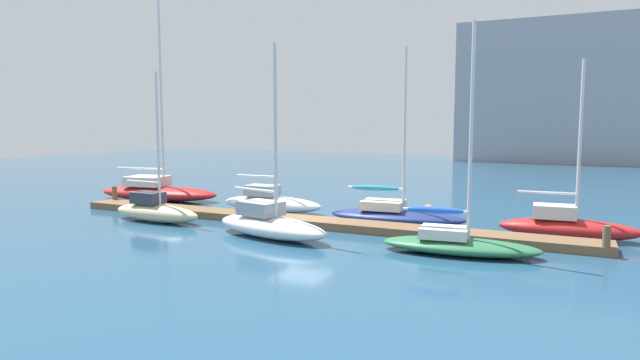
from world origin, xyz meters
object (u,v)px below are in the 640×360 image
Objects in this scene: sailboat_0 at (157,190)px; mooring_buoy_orange at (429,210)px; harbor_building_distant at (554,93)px; sailboat_5 at (457,242)px; sailboat_2 at (271,201)px; sailboat_4 at (394,214)px; sailboat_6 at (567,226)px; sailboat_1 at (155,210)px; sailboat_3 at (270,224)px.

sailboat_0 is 17.11m from mooring_buoy_orange.
sailboat_5 is at bearing -90.90° from harbor_building_distant.
mooring_buoy_orange is at bearing 16.16° from sailboat_2.
sailboat_4 is 1.13× the size of sailboat_6.
sailboat_6 is at bearing -11.66° from sailboat_0.
sailboat_2 reaches higher than sailboat_5.
mooring_buoy_orange is 49.26m from harbor_building_distant.
mooring_buoy_orange is at bearing 105.48° from sailboat_5.
sailboat_1 is 0.85× the size of sailboat_2.
mooring_buoy_orange is (-6.73, 3.21, -0.27)m from sailboat_6.
sailboat_1 is 0.32× the size of harbor_building_distant.
sailboat_4 is (3.87, 5.39, -0.11)m from sailboat_3.
sailboat_4 is at bearing 123.58° from sailboat_5.
sailboat_2 is 7.23m from sailboat_4.
sailboat_0 is 16.08m from sailboat_4.
sailboat_1 is 19.13m from sailboat_6.
sailboat_1 is at bearing -147.13° from mooring_buoy_orange.
sailboat_6 is 7.46m from mooring_buoy_orange.
harbor_building_distant reaches higher than sailboat_3.
sailboat_3 is at bearing -159.72° from sailboat_6.
sailboat_0 reaches higher than sailboat_5.
sailboat_2 is (3.71, 4.99, 0.01)m from sailboat_1.
mooring_buoy_orange is at bearing -2.09° from sailboat_0.
sailboat_0 is 1.59× the size of sailboat_5.
sailboat_2 is 1.03× the size of sailboat_4.
sailboat_5 is at bearing -131.74° from sailboat_6.
sailboat_2 reaches higher than mooring_buoy_orange.
mooring_buoy_orange is at bearing 150.57° from sailboat_6.
harbor_building_distant is (0.89, 56.28, 8.27)m from sailboat_5.
sailboat_2 is 0.38× the size of harbor_building_distant.
sailboat_6 reaches higher than mooring_buoy_orange.
sailboat_4 is at bearing -95.46° from harbor_building_distant.
sailboat_2 is at bearing -13.43° from sailboat_0.
sailboat_4 is at bearing 174.57° from sailboat_6.
mooring_buoy_orange is (8.17, 2.68, -0.30)m from sailboat_2.
sailboat_5 is 1.14× the size of sailboat_6.
sailboat_3 reaches higher than mooring_buoy_orange.
sailboat_3 is 7.91m from sailboat_5.
sailboat_4 is (10.93, 4.67, -0.10)m from sailboat_1.
sailboat_4 is 14.30× the size of mooring_buoy_orange.
sailboat_3 is at bearing -36.54° from sailboat_0.
mooring_buoy_orange is at bearing 73.34° from sailboat_3.
sailboat_3 is (12.18, -6.46, -0.04)m from sailboat_0.
sailboat_1 is 0.90× the size of sailboat_3.
sailboat_3 is 13.74× the size of mooring_buoy_orange.
sailboat_4 reaches higher than sailboat_1.
sailboat_5 is at bearing -68.72° from mooring_buoy_orange.
mooring_buoy_orange is (11.88, 7.67, -0.29)m from sailboat_1.
sailboat_3 is 0.95× the size of sailboat_5.
sailboat_5 is (4.02, -4.90, -0.02)m from sailboat_4.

